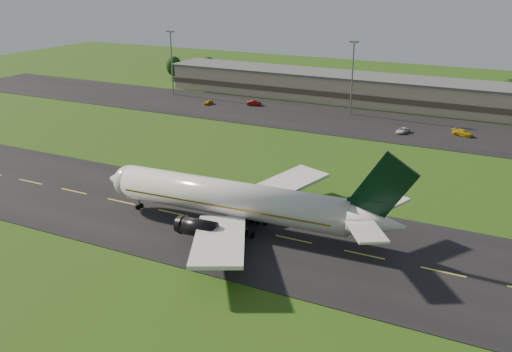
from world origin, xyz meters
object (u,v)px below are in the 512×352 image
at_px(light_mast_west, 171,55).
at_px(service_vehicle_d, 463,133).
at_px(light_mast_centre, 353,69).
at_px(terminal, 372,91).
at_px(service_vehicle_c, 403,130).
at_px(service_vehicle_b, 254,103).
at_px(service_vehicle_a, 209,102).
at_px(airliner, 236,200).

height_order(light_mast_west, service_vehicle_d, light_mast_west).
bearing_deg(service_vehicle_d, light_mast_centre, 92.83).
bearing_deg(light_mast_west, light_mast_centre, 0.00).
height_order(terminal, service_vehicle_c, terminal).
height_order(light_mast_centre, service_vehicle_b, light_mast_centre).
xyz_separation_m(light_mast_west, service_vehicle_c, (77.76, -12.82, -12.02)).
bearing_deg(service_vehicle_c, service_vehicle_a, -169.18).
distance_m(service_vehicle_b, service_vehicle_c, 47.88).
relative_size(light_mast_centre, service_vehicle_c, 4.61).
bearing_deg(service_vehicle_c, light_mast_west, -173.39).
height_order(light_mast_centre, service_vehicle_d, light_mast_centre).
xyz_separation_m(service_vehicle_b, service_vehicle_c, (46.77, -10.24, -0.11)).
bearing_deg(service_vehicle_a, service_vehicle_c, -1.39).
distance_m(light_mast_west, service_vehicle_b, 33.31).
distance_m(service_vehicle_b, service_vehicle_d, 60.86).
distance_m(light_mast_west, service_vehicle_a, 22.86).
distance_m(terminal, light_mast_west, 64.10).
distance_m(terminal, service_vehicle_b, 35.87).
distance_m(terminal, service_vehicle_a, 49.55).
relative_size(light_mast_west, light_mast_centre, 1.00).
relative_size(airliner, terminal, 0.35).
bearing_deg(service_vehicle_c, light_mast_centre, 160.15).
relative_size(terminal, service_vehicle_a, 40.40).
bearing_deg(service_vehicle_b, terminal, -73.30).
xyz_separation_m(terminal, light_mast_west, (-61.40, -16.18, 8.75)).
distance_m(light_mast_west, service_vehicle_c, 79.73).
bearing_deg(service_vehicle_b, light_mast_west, 70.27).
xyz_separation_m(airliner, service_vehicle_d, (24.41, 71.11, -3.82)).
bearing_deg(light_mast_centre, airliner, -84.91).
height_order(airliner, light_mast_west, light_mast_west).
xyz_separation_m(light_mast_west, service_vehicle_b, (31.00, -2.58, -11.92)).
bearing_deg(light_mast_centre, service_vehicle_b, -174.93).
xyz_separation_m(service_vehicle_b, service_vehicle_d, (60.54, -6.27, 0.02)).
distance_m(airliner, service_vehicle_a, 87.70).
bearing_deg(light_mast_west, service_vehicle_a, -22.47).
xyz_separation_m(service_vehicle_a, service_vehicle_c, (59.80, -5.39, 0.00)).
xyz_separation_m(terminal, service_vehicle_a, (-43.44, -23.61, -3.28)).
xyz_separation_m(airliner, light_mast_west, (-67.12, 79.95, 8.08)).
distance_m(service_vehicle_a, service_vehicle_c, 60.05).
bearing_deg(airliner, terminal, 90.27).
xyz_separation_m(terminal, service_vehicle_d, (30.13, -25.03, -3.15)).
bearing_deg(service_vehicle_d, airliner, 179.55).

